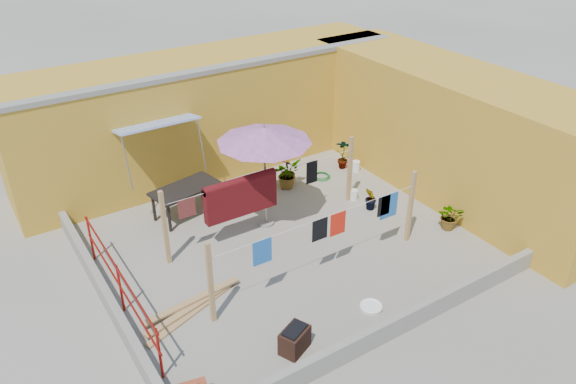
{
  "coord_description": "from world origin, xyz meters",
  "views": [
    {
      "loc": [
        -5.72,
        -9.01,
        7.48
      ],
      "look_at": [
        0.3,
        0.3,
        1.15
      ],
      "focal_mm": 35.0,
      "sensor_mm": 36.0,
      "label": 1
    }
  ],
  "objects_px": {
    "white_basin": "(371,307)",
    "water_jug_a": "(356,166)",
    "outdoor_table": "(185,190)",
    "green_hose": "(321,176)",
    "water_jug_b": "(354,195)",
    "plant_back_a": "(287,174)",
    "brazier": "(295,340)",
    "patio_umbrella": "(264,136)"
  },
  "relations": [
    {
      "from": "water_jug_b",
      "to": "green_hose",
      "type": "distance_m",
      "value": 1.47
    },
    {
      "from": "white_basin",
      "to": "water_jug_b",
      "type": "bearing_deg",
      "value": 55.96
    },
    {
      "from": "water_jug_b",
      "to": "green_hose",
      "type": "xyz_separation_m",
      "value": [
        0.01,
        1.46,
        -0.11
      ]
    },
    {
      "from": "patio_umbrella",
      "to": "water_jug_a",
      "type": "distance_m",
      "value": 4.34
    },
    {
      "from": "white_basin",
      "to": "water_jug_a",
      "type": "bearing_deg",
      "value": 54.12
    },
    {
      "from": "water_jug_a",
      "to": "green_hose",
      "type": "bearing_deg",
      "value": 167.93
    },
    {
      "from": "patio_umbrella",
      "to": "plant_back_a",
      "type": "height_order",
      "value": "patio_umbrella"
    },
    {
      "from": "white_basin",
      "to": "water_jug_b",
      "type": "height_order",
      "value": "water_jug_b"
    },
    {
      "from": "brazier",
      "to": "white_basin",
      "type": "relative_size",
      "value": 1.44
    },
    {
      "from": "outdoor_table",
      "to": "white_basin",
      "type": "distance_m",
      "value": 5.47
    },
    {
      "from": "white_basin",
      "to": "water_jug_a",
      "type": "xyz_separation_m",
      "value": [
        3.44,
        4.76,
        0.11
      ]
    },
    {
      "from": "outdoor_table",
      "to": "brazier",
      "type": "height_order",
      "value": "outdoor_table"
    },
    {
      "from": "outdoor_table",
      "to": "brazier",
      "type": "distance_m",
      "value": 5.32
    },
    {
      "from": "patio_umbrella",
      "to": "water_jug_b",
      "type": "distance_m",
      "value": 3.38
    },
    {
      "from": "white_basin",
      "to": "green_hose",
      "type": "relative_size",
      "value": 0.87
    },
    {
      "from": "brazier",
      "to": "water_jug_b",
      "type": "bearing_deg",
      "value": 40.39
    },
    {
      "from": "patio_umbrella",
      "to": "outdoor_table",
      "type": "bearing_deg",
      "value": 135.14
    },
    {
      "from": "outdoor_table",
      "to": "water_jug_a",
      "type": "xyz_separation_m",
      "value": [
        5.04,
        -0.43,
        -0.55
      ]
    },
    {
      "from": "outdoor_table",
      "to": "green_hose",
      "type": "height_order",
      "value": "outdoor_table"
    },
    {
      "from": "plant_back_a",
      "to": "outdoor_table",
      "type": "bearing_deg",
      "value": 177.16
    },
    {
      "from": "brazier",
      "to": "plant_back_a",
      "type": "distance_m",
      "value": 6.03
    },
    {
      "from": "outdoor_table",
      "to": "green_hose",
      "type": "relative_size",
      "value": 3.44
    },
    {
      "from": "outdoor_table",
      "to": "plant_back_a",
      "type": "bearing_deg",
      "value": -2.84
    },
    {
      "from": "patio_umbrella",
      "to": "green_hose",
      "type": "xyz_separation_m",
      "value": [
        2.55,
        1.23,
        -2.32
      ]
    },
    {
      "from": "outdoor_table",
      "to": "white_basin",
      "type": "relative_size",
      "value": 3.94
    },
    {
      "from": "brazier",
      "to": "white_basin",
      "type": "height_order",
      "value": "brazier"
    },
    {
      "from": "patio_umbrella",
      "to": "white_basin",
      "type": "relative_size",
      "value": 6.12
    },
    {
      "from": "green_hose",
      "to": "brazier",
      "type": "bearing_deg",
      "value": -129.97
    },
    {
      "from": "water_jug_a",
      "to": "green_hose",
      "type": "distance_m",
      "value": 1.09
    },
    {
      "from": "plant_back_a",
      "to": "water_jug_a",
      "type": "bearing_deg",
      "value": -7.57
    },
    {
      "from": "patio_umbrella",
      "to": "outdoor_table",
      "type": "distance_m",
      "value": 2.61
    },
    {
      "from": "outdoor_table",
      "to": "brazier",
      "type": "relative_size",
      "value": 2.74
    },
    {
      "from": "brazier",
      "to": "white_basin",
      "type": "xyz_separation_m",
      "value": [
        1.88,
        0.1,
        -0.2
      ]
    },
    {
      "from": "outdoor_table",
      "to": "green_hose",
      "type": "bearing_deg",
      "value": -2.95
    },
    {
      "from": "water_jug_a",
      "to": "patio_umbrella",
      "type": "bearing_deg",
      "value": -164.48
    },
    {
      "from": "brazier",
      "to": "green_hose",
      "type": "height_order",
      "value": "brazier"
    },
    {
      "from": "outdoor_table",
      "to": "water_jug_b",
      "type": "height_order",
      "value": "outdoor_table"
    },
    {
      "from": "brazier",
      "to": "green_hose",
      "type": "distance_m",
      "value": 6.64
    },
    {
      "from": "outdoor_table",
      "to": "water_jug_b",
      "type": "distance_m",
      "value": 4.35
    },
    {
      "from": "white_basin",
      "to": "plant_back_a",
      "type": "xyz_separation_m",
      "value": [
        1.27,
        5.05,
        0.35
      ]
    },
    {
      "from": "water_jug_a",
      "to": "water_jug_b",
      "type": "height_order",
      "value": "water_jug_a"
    },
    {
      "from": "plant_back_a",
      "to": "green_hose",
      "type": "bearing_deg",
      "value": -3.22
    }
  ]
}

